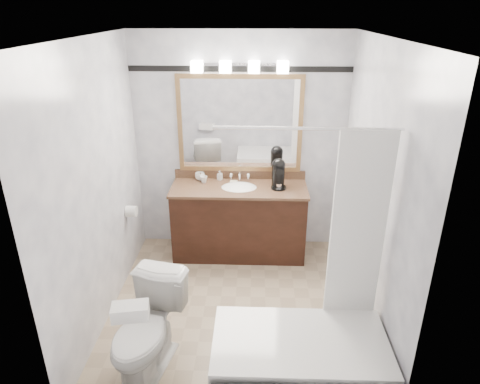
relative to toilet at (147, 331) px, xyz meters
name	(u,v)px	position (x,y,z in m)	size (l,w,h in m)	color
room	(234,190)	(0.65, 0.81, 0.86)	(2.42, 2.62, 2.52)	tan
vanity	(239,219)	(0.65, 1.83, 0.05)	(1.53, 0.58, 0.97)	black
mirror	(240,124)	(0.65, 2.09, 1.11)	(1.40, 0.04, 1.10)	#A07748
vanity_light_bar	(240,66)	(0.65, 2.04, 1.74)	(1.02, 0.14, 0.12)	silver
accent_stripe	(240,69)	(0.65, 2.11, 1.71)	(2.40, 0.01, 0.06)	black
bathtub	(302,355)	(1.20, -0.09, -0.11)	(1.30, 0.75, 1.96)	white
tp_roll	(131,211)	(-0.49, 1.48, 0.31)	(0.12, 0.12, 0.11)	white
toilet	(147,331)	(0.00, 0.00, 0.00)	(0.44, 0.77, 0.79)	white
tissue_box	(130,311)	(0.00, -0.31, 0.44)	(0.24, 0.13, 0.10)	white
coffee_maker	(278,173)	(1.09, 1.85, 0.63)	(0.17, 0.22, 0.33)	black
cup_left	(200,176)	(0.18, 2.03, 0.50)	(0.11, 0.11, 0.09)	white
cup_right	(204,179)	(0.24, 1.95, 0.49)	(0.08, 0.08, 0.08)	white
soap_bottle_a	(220,175)	(0.42, 2.05, 0.51)	(0.05, 0.05, 0.11)	white
soap_bar	(234,182)	(0.58, 1.95, 0.47)	(0.08, 0.05, 0.03)	beige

